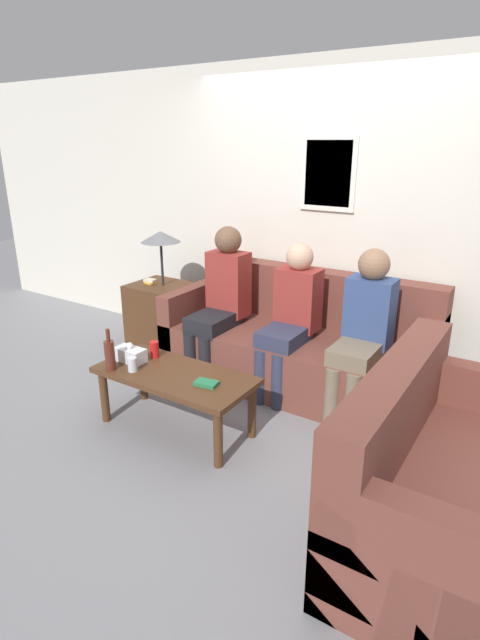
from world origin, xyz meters
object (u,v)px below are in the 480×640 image
couch_main (297,347)px  drinking_glass (132,364)px  person_left (221,296)px  wine_bottle (110,354)px  person_right (363,327)px  person_middle (291,314)px  teddy_bear (346,460)px  couch_side (447,489)px  coffee_table (175,381)px

couch_main → drinking_glass: (-0.64, -1.27, 0.17)m
person_left → wine_bottle: bearing=-96.4°
person_right → person_middle: bearing=179.1°
person_left → person_right: (1.27, -0.00, -0.02)m
couch_main → person_right: person_right is taller
person_middle → teddy_bear: size_ratio=4.41×
couch_side → wine_bottle: size_ratio=5.05×
wine_bottle → teddy_bear: wine_bottle is taller
couch_side → person_left: bearing=63.3°
person_left → teddy_bear: bearing=-29.0°
couch_side → wine_bottle: (-2.24, -0.11, 0.24)m
person_middle → wine_bottle: bearing=-124.3°
couch_side → coffee_table: 1.83m
couch_main → couch_side: bearing=-40.3°
wine_bottle → person_right: 1.82m
person_middle → couch_side: bearing=-36.5°
person_middle → teddy_bear: (0.83, -0.84, -0.54)m
couch_side → drinking_glass: (-2.09, -0.04, 0.17)m
person_middle → teddy_bear: 1.30m
coffee_table → drinking_glass: 0.32m
wine_bottle → person_right: size_ratio=0.25×
couch_main → wine_bottle: (-0.79, -1.34, 0.24)m
wine_bottle → drinking_glass: size_ratio=2.99×
person_left → person_middle: size_ratio=1.06×
couch_main → person_left: bearing=-165.4°
wine_bottle → drinking_glass: (0.15, 0.06, -0.06)m
coffee_table → person_left: person_left is taller
coffee_table → person_right: person_right is taller
wine_bottle → person_middle: (0.80, 1.17, 0.11)m
teddy_bear → coffee_table: bearing=-173.6°
couch_main → teddy_bear: 1.32m
teddy_bear → couch_main: bearing=130.0°
wine_bottle → person_middle: 1.42m
couch_main → teddy_bear: size_ratio=7.99×
couch_side → person_right: person_right is taller
couch_main → person_right: bearing=-16.0°
drinking_glass → person_middle: person_middle is taller
couch_main → couch_side: (1.45, -1.23, 0.00)m
teddy_bear → wine_bottle: bearing=-168.4°
couch_main → wine_bottle: size_ratio=7.23×
coffee_table → couch_side: bearing=-2.9°
person_right → couch_main: bearing=164.0°
couch_main → drinking_glass: size_ratio=21.64×
person_right → wine_bottle: bearing=-140.2°
person_right → coffee_table: bearing=-135.6°
person_middle → person_right: size_ratio=0.98×
couch_side → teddy_bear: 0.68m
couch_main → person_left: 0.78m
couch_main → wine_bottle: 1.57m
wine_bottle → drinking_glass: bearing=23.7°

